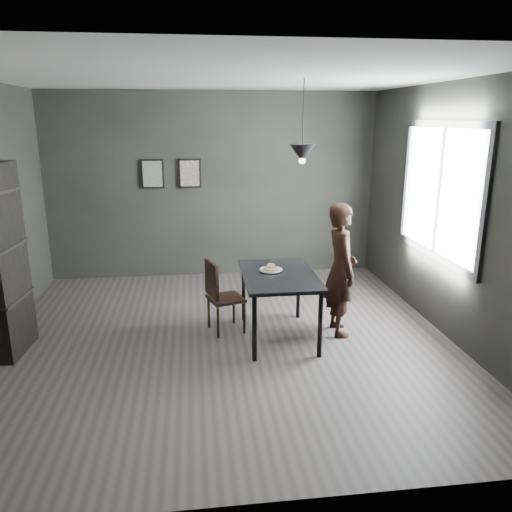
{
  "coord_description": "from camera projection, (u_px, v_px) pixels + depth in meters",
  "views": [
    {
      "loc": [
        -0.31,
        -5.16,
        2.41
      ],
      "look_at": [
        0.35,
        0.05,
        0.95
      ],
      "focal_mm": 35.0,
      "sensor_mm": 36.0,
      "label": 1
    }
  ],
  "objects": [
    {
      "name": "ground",
      "position": [
        226.0,
        339.0,
        5.61
      ],
      "size": [
        5.0,
        5.0,
        0.0
      ],
      "primitive_type": "plane",
      "color": "#342F2D",
      "rests_on": "ground"
    },
    {
      "name": "back_wall",
      "position": [
        213.0,
        186.0,
        7.63
      ],
      "size": [
        5.0,
        0.1,
        2.8
      ],
      "primitive_type": "cube",
      "color": "black",
      "rests_on": "ground"
    },
    {
      "name": "ceiling",
      "position": [
        221.0,
        76.0,
        4.86
      ],
      "size": [
        5.0,
        5.0,
        0.02
      ],
      "color": "silver",
      "rests_on": "ground"
    },
    {
      "name": "window_assembly",
      "position": [
        439.0,
        191.0,
        5.67
      ],
      "size": [
        0.04,
        1.96,
        1.56
      ],
      "color": "white",
      "rests_on": "ground"
    },
    {
      "name": "cafe_table",
      "position": [
        279.0,
        281.0,
        5.5
      ],
      "size": [
        0.8,
        1.2,
        0.75
      ],
      "color": "black",
      "rests_on": "ground"
    },
    {
      "name": "white_plate",
      "position": [
        271.0,
        270.0,
        5.59
      ],
      "size": [
        0.23,
        0.23,
        0.01
      ],
      "primitive_type": "cylinder",
      "color": "white",
      "rests_on": "cafe_table"
    },
    {
      "name": "donut_pile",
      "position": [
        271.0,
        268.0,
        5.58
      ],
      "size": [
        0.17,
        0.17,
        0.07
      ],
      "rotation": [
        0.0,
        0.0,
        -0.18
      ],
      "color": "beige",
      "rests_on": "white_plate"
    },
    {
      "name": "woman",
      "position": [
        341.0,
        270.0,
        5.61
      ],
      "size": [
        0.37,
        0.56,
        1.52
      ],
      "primitive_type": "imported",
      "rotation": [
        0.0,
        0.0,
        1.56
      ],
      "color": "black",
      "rests_on": "ground"
    },
    {
      "name": "wood_chair",
      "position": [
        220.0,
        292.0,
        5.69
      ],
      "size": [
        0.46,
        0.46,
        0.86
      ],
      "rotation": [
        0.0,
        0.0,
        0.3
      ],
      "color": "black",
      "rests_on": "ground"
    },
    {
      "name": "pendant_lamp",
      "position": [
        302.0,
        153.0,
        5.26
      ],
      "size": [
        0.28,
        0.28,
        0.86
      ],
      "color": "black",
      "rests_on": "ground"
    },
    {
      "name": "framed_print_left",
      "position": [
        153.0,
        174.0,
        7.43
      ],
      "size": [
        0.34,
        0.04,
        0.44
      ],
      "color": "black",
      "rests_on": "ground"
    },
    {
      "name": "framed_print_right",
      "position": [
        190.0,
        173.0,
        7.5
      ],
      "size": [
        0.34,
        0.04,
        0.44
      ],
      "color": "black",
      "rests_on": "ground"
    }
  ]
}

